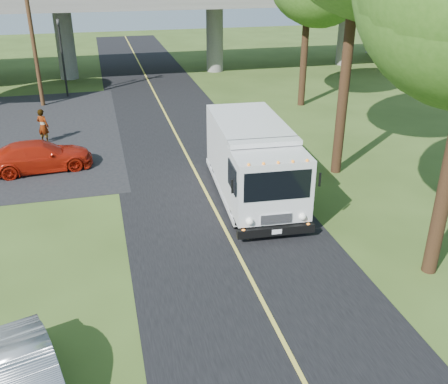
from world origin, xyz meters
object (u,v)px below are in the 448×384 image
object	(u,v)px
step_van	(253,160)
silver_sedan	(27,380)
traffic_signal	(62,50)
utility_pole	(32,33)
red_sedan	(39,156)
pedestrian	(43,126)

from	to	relation	value
step_van	silver_sedan	bearing A→B (deg)	-128.14
traffic_signal	utility_pole	world-z (taller)	utility_pole
silver_sedan	traffic_signal	bearing A→B (deg)	73.00
traffic_signal	step_van	distance (m)	20.25
traffic_signal	silver_sedan	xyz separation A→B (m)	(0.00, -27.30, -2.59)
red_sedan	silver_sedan	xyz separation A→B (m)	(0.78, -13.80, -0.06)
step_van	pedestrian	world-z (taller)	step_van
utility_pole	pedestrian	world-z (taller)	utility_pole
utility_pole	step_van	size ratio (longest dim) A/B	1.22
step_van	silver_sedan	distance (m)	11.61
red_sedan	silver_sedan	size ratio (longest dim) A/B	1.24
traffic_signal	silver_sedan	world-z (taller)	traffic_signal
traffic_signal	red_sedan	size ratio (longest dim) A/B	1.12
traffic_signal	pedestrian	size ratio (longest dim) A/B	2.90
utility_pole	step_van	bearing A→B (deg)	-61.11
silver_sedan	pedestrian	world-z (taller)	pedestrian
traffic_signal	pedestrian	bearing A→B (deg)	-95.10
utility_pole	pedestrian	bearing A→B (deg)	-85.19
red_sedan	pedestrian	distance (m)	3.88
step_van	silver_sedan	xyz separation A→B (m)	(-7.70, -8.63, -1.03)
utility_pole	silver_sedan	distance (m)	25.65
pedestrian	step_van	bearing A→B (deg)	166.98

